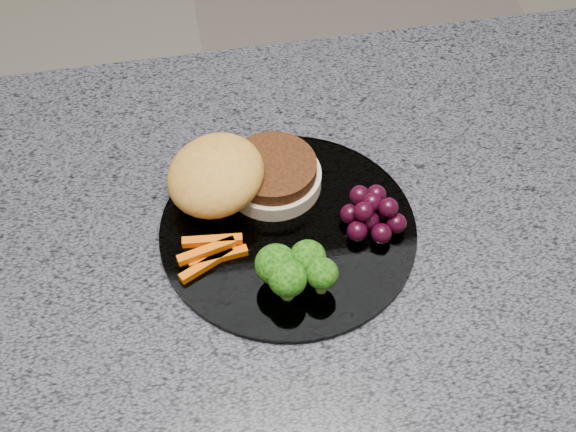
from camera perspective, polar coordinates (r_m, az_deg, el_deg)
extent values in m
cube|color=brown|center=(1.22, -0.12, -14.99)|extent=(1.20, 0.60, 0.86)
cube|color=#4C4D57|center=(0.82, -0.17, -2.43)|extent=(1.20, 0.60, 0.04)
cylinder|color=white|center=(0.81, 0.00, -1.01)|extent=(0.26, 0.26, 0.01)
cylinder|color=#C5AD8B|center=(0.84, -1.06, 2.68)|extent=(0.12, 0.12, 0.02)
cylinder|color=#4A200E|center=(0.83, -1.08, 3.44)|extent=(0.11, 0.11, 0.02)
ellipsoid|color=#BB872E|center=(0.82, -5.15, 2.58)|extent=(0.12, 0.12, 0.06)
cube|color=#D35303|center=(0.79, -5.52, -2.37)|extent=(0.06, 0.03, 0.01)
cube|color=#D35303|center=(0.79, -5.00, -2.92)|extent=(0.06, 0.02, 0.01)
cube|color=#D35303|center=(0.78, -5.82, -3.44)|extent=(0.06, 0.03, 0.01)
cube|color=#D35303|center=(0.79, -5.41, -1.76)|extent=(0.06, 0.01, 0.01)
cube|color=#D35303|center=(0.78, -5.82, -2.48)|extent=(0.06, 0.02, 0.01)
cylinder|color=#587E2D|center=(0.76, -0.83, -4.39)|extent=(0.01, 0.01, 0.02)
ellipsoid|color=#093307|center=(0.75, -0.85, -3.46)|extent=(0.04, 0.04, 0.04)
cylinder|color=#587E2D|center=(0.77, 1.39, -3.81)|extent=(0.01, 0.01, 0.02)
ellipsoid|color=#093307|center=(0.75, 1.42, -2.96)|extent=(0.04, 0.04, 0.03)
cylinder|color=#587E2D|center=(0.75, -0.03, -5.31)|extent=(0.01, 0.01, 0.02)
ellipsoid|color=#093307|center=(0.74, -0.03, -4.45)|extent=(0.04, 0.04, 0.03)
cylinder|color=#587E2D|center=(0.76, 2.38, -4.88)|extent=(0.01, 0.01, 0.02)
ellipsoid|color=#093307|center=(0.74, 2.42, -4.10)|extent=(0.03, 0.03, 0.03)
sphere|color=black|center=(0.81, 5.81, -0.30)|extent=(0.02, 0.02, 0.02)
sphere|color=black|center=(0.81, 6.86, 0.41)|extent=(0.02, 0.02, 0.02)
sphere|color=black|center=(0.82, 5.70, 1.06)|extent=(0.02, 0.02, 0.02)
sphere|color=black|center=(0.81, 4.45, 0.14)|extent=(0.02, 0.02, 0.02)
sphere|color=black|center=(0.80, 4.95, -1.08)|extent=(0.02, 0.02, 0.02)
sphere|color=black|center=(0.80, 6.66, -1.25)|extent=(0.02, 0.02, 0.02)
sphere|color=black|center=(0.81, 7.71, -0.52)|extent=(0.02, 0.02, 0.02)
sphere|color=black|center=(0.80, 5.99, 1.00)|extent=(0.02, 0.02, 0.02)
sphere|color=black|center=(0.79, 5.40, 0.34)|extent=(0.02, 0.02, 0.02)
sphere|color=black|center=(0.80, 7.15, 0.61)|extent=(0.02, 0.02, 0.02)
sphere|color=black|center=(0.80, 5.11, 1.49)|extent=(0.02, 0.02, 0.02)
sphere|color=black|center=(0.81, 6.29, 1.54)|extent=(0.02, 0.02, 0.02)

